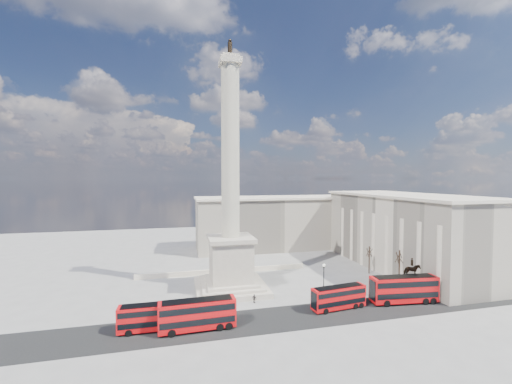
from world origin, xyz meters
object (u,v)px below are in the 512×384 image
at_px(pedestrian_standing, 339,298).
at_px(pedestrian_crossing, 254,299).
at_px(pedestrian_walking, 312,301).
at_px(victorian_lamp, 324,278).
at_px(nelsons_column, 231,226).
at_px(red_bus_b, 198,314).
at_px(red_bus_d, 404,289).
at_px(red_bus_a, 153,317).
at_px(equestrian_statue, 412,284).
at_px(red_bus_c, 339,297).

bearing_deg(pedestrian_standing, pedestrian_crossing, -9.08).
bearing_deg(pedestrian_walking, victorian_lamp, 25.06).
xyz_separation_m(nelsons_column, red_bus_b, (-7.39, -15.79, -10.53)).
height_order(red_bus_d, pedestrian_crossing, red_bus_d).
bearing_deg(red_bus_a, red_bus_d, 0.77).
relative_size(equestrian_statue, pedestrian_walking, 4.14).
xyz_separation_m(equestrian_statue, pedestrian_crossing, (-29.70, 4.13, -1.77)).
bearing_deg(pedestrian_crossing, red_bus_d, -150.22).
distance_m(red_bus_d, victorian_lamp, 14.27).
bearing_deg(red_bus_a, nelsons_column, 46.73).
height_order(nelsons_column, pedestrian_walking, nelsons_column).
distance_m(red_bus_c, pedestrian_standing, 2.96).
xyz_separation_m(red_bus_b, red_bus_d, (36.77, 1.57, 0.18)).
bearing_deg(red_bus_d, equestrian_statue, 39.09).
height_order(victorian_lamp, pedestrian_standing, victorian_lamp).
relative_size(nelsons_column, pedestrian_walking, 27.62).
bearing_deg(red_bus_c, pedestrian_crossing, 149.55).
bearing_deg(pedestrian_walking, red_bus_b, 176.94).
distance_m(red_bus_a, equestrian_statue, 46.61).
bearing_deg(red_bus_a, pedestrian_walking, 6.80).
height_order(red_bus_d, equestrian_statue, equestrian_statue).
bearing_deg(pedestrian_walking, pedestrian_crossing, 144.40).
distance_m(nelsons_column, red_bus_b, 20.36).
bearing_deg(red_bus_b, victorian_lamp, 15.63).
bearing_deg(red_bus_d, nelsons_column, 160.34).
relative_size(red_bus_d, equestrian_statue, 1.64).
bearing_deg(red_bus_b, pedestrian_walking, 10.22).
height_order(red_bus_a, victorian_lamp, victorian_lamp).
xyz_separation_m(red_bus_d, victorian_lamp, (-12.92, 5.95, 1.19)).
distance_m(nelsons_column, red_bus_a, 22.72).
bearing_deg(red_bus_b, pedestrian_crossing, 35.20).
distance_m(red_bus_b, pedestrian_walking, 20.54).
bearing_deg(equestrian_statue, red_bus_a, -177.09).
height_order(pedestrian_walking, pedestrian_standing, pedestrian_standing).
bearing_deg(red_bus_d, red_bus_c, -175.51).
xyz_separation_m(red_bus_b, equestrian_statue, (40.13, 3.74, 0.17)).
xyz_separation_m(red_bus_c, victorian_lamp, (-0.15, 5.58, 1.68)).
relative_size(red_bus_a, pedestrian_standing, 5.38).
bearing_deg(red_bus_d, pedestrian_crossing, 172.71).
height_order(equestrian_statue, pedestrian_crossing, equestrian_statue).
height_order(nelsons_column, red_bus_d, nelsons_column).
bearing_deg(pedestrian_walking, pedestrian_standing, -15.14).
bearing_deg(nelsons_column, red_bus_d, -25.83).
height_order(red_bus_b, pedestrian_standing, red_bus_b).
bearing_deg(nelsons_column, pedestrian_standing, -32.60).
relative_size(red_bus_a, red_bus_b, 0.87).
bearing_deg(equestrian_statue, pedestrian_crossing, 172.08).
xyz_separation_m(red_bus_a, equestrian_statue, (46.55, 2.37, 0.48)).
bearing_deg(red_bus_b, nelsons_column, 63.06).
xyz_separation_m(red_bus_c, equestrian_statue, (16.12, 1.80, 0.48)).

